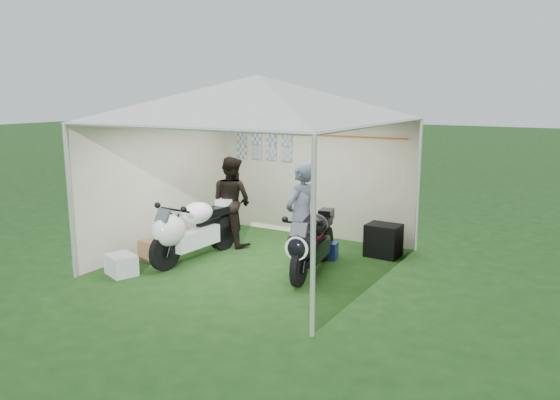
{
  "coord_description": "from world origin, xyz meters",
  "views": [
    {
      "loc": [
        4.62,
        -7.21,
        2.74
      ],
      "look_at": [
        0.2,
        0.35,
        1.0
      ],
      "focal_mm": 35.0,
      "sensor_mm": 36.0,
      "label": 1
    }
  ],
  "objects_px": {
    "canopy_tent": "(258,103)",
    "paddock_stand": "(326,250)",
    "person_dark_jacket": "(232,201)",
    "crate_1": "(154,250)",
    "person_blue_jacket": "(301,217)",
    "equipment_box": "(383,240)",
    "motorcycle_black": "(311,241)",
    "crate_0": "(121,265)",
    "motorcycle_white": "(191,228)"
  },
  "relations": [
    {
      "from": "person_dark_jacket",
      "to": "crate_0",
      "type": "distance_m",
      "value": 2.36
    },
    {
      "from": "person_dark_jacket",
      "to": "equipment_box",
      "type": "height_order",
      "value": "person_dark_jacket"
    },
    {
      "from": "canopy_tent",
      "to": "person_blue_jacket",
      "type": "relative_size",
      "value": 3.3
    },
    {
      "from": "canopy_tent",
      "to": "motorcycle_white",
      "type": "distance_m",
      "value": 2.32
    },
    {
      "from": "paddock_stand",
      "to": "motorcycle_white",
      "type": "bearing_deg",
      "value": -146.34
    },
    {
      "from": "motorcycle_black",
      "to": "person_blue_jacket",
      "type": "xyz_separation_m",
      "value": [
        -0.2,
        0.05,
        0.34
      ]
    },
    {
      "from": "crate_1",
      "to": "canopy_tent",
      "type": "bearing_deg",
      "value": 26.96
    },
    {
      "from": "motorcycle_black",
      "to": "person_blue_jacket",
      "type": "bearing_deg",
      "value": 157.06
    },
    {
      "from": "crate_0",
      "to": "motorcycle_black",
      "type": "bearing_deg",
      "value": 30.71
    },
    {
      "from": "motorcycle_white",
      "to": "equipment_box",
      "type": "relative_size",
      "value": 3.63
    },
    {
      "from": "motorcycle_white",
      "to": "equipment_box",
      "type": "distance_m",
      "value": 3.23
    },
    {
      "from": "motorcycle_white",
      "to": "crate_1",
      "type": "xyz_separation_m",
      "value": [
        -0.56,
        -0.28,
        -0.38
      ]
    },
    {
      "from": "motorcycle_black",
      "to": "crate_0",
      "type": "height_order",
      "value": "motorcycle_black"
    },
    {
      "from": "equipment_box",
      "to": "crate_1",
      "type": "distance_m",
      "value": 3.84
    },
    {
      "from": "canopy_tent",
      "to": "person_blue_jacket",
      "type": "distance_m",
      "value": 1.9
    },
    {
      "from": "canopy_tent",
      "to": "motorcycle_white",
      "type": "height_order",
      "value": "canopy_tent"
    },
    {
      "from": "motorcycle_white",
      "to": "crate_1",
      "type": "bearing_deg",
      "value": -149.67
    },
    {
      "from": "motorcycle_black",
      "to": "crate_1",
      "type": "bearing_deg",
      "value": -175.12
    },
    {
      "from": "motorcycle_black",
      "to": "motorcycle_white",
      "type": "bearing_deg",
      "value": -178.9
    },
    {
      "from": "equipment_box",
      "to": "crate_0",
      "type": "bearing_deg",
      "value": -136.73
    },
    {
      "from": "person_dark_jacket",
      "to": "person_blue_jacket",
      "type": "relative_size",
      "value": 0.94
    },
    {
      "from": "crate_1",
      "to": "paddock_stand",
      "type": "bearing_deg",
      "value": 32.23
    },
    {
      "from": "motorcycle_black",
      "to": "crate_1",
      "type": "xyz_separation_m",
      "value": [
        -2.56,
        -0.67,
        -0.35
      ]
    },
    {
      "from": "canopy_tent",
      "to": "crate_0",
      "type": "xyz_separation_m",
      "value": [
        -1.48,
        -1.6,
        -2.42
      ]
    },
    {
      "from": "crate_0",
      "to": "canopy_tent",
      "type": "bearing_deg",
      "value": 47.15
    },
    {
      "from": "person_dark_jacket",
      "to": "crate_1",
      "type": "relative_size",
      "value": 4.25
    },
    {
      "from": "canopy_tent",
      "to": "motorcycle_white",
      "type": "relative_size",
      "value": 2.82
    },
    {
      "from": "canopy_tent",
      "to": "equipment_box",
      "type": "bearing_deg",
      "value": 39.25
    },
    {
      "from": "paddock_stand",
      "to": "crate_0",
      "type": "relative_size",
      "value": 0.8
    },
    {
      "from": "canopy_tent",
      "to": "equipment_box",
      "type": "height_order",
      "value": "canopy_tent"
    },
    {
      "from": "motorcycle_white",
      "to": "motorcycle_black",
      "type": "relative_size",
      "value": 1.06
    },
    {
      "from": "canopy_tent",
      "to": "person_dark_jacket",
      "type": "bearing_deg",
      "value": 147.89
    },
    {
      "from": "person_dark_jacket",
      "to": "motorcycle_black",
      "type": "bearing_deg",
      "value": 167.29
    },
    {
      "from": "equipment_box",
      "to": "crate_0",
      "type": "distance_m",
      "value": 4.28
    },
    {
      "from": "paddock_stand",
      "to": "person_blue_jacket",
      "type": "relative_size",
      "value": 0.22
    },
    {
      "from": "motorcycle_white",
      "to": "person_dark_jacket",
      "type": "xyz_separation_m",
      "value": [
        0.02,
        1.13,
        0.26
      ]
    },
    {
      "from": "canopy_tent",
      "to": "motorcycle_black",
      "type": "height_order",
      "value": "canopy_tent"
    },
    {
      "from": "paddock_stand",
      "to": "equipment_box",
      "type": "distance_m",
      "value": 1.0
    },
    {
      "from": "paddock_stand",
      "to": "equipment_box",
      "type": "height_order",
      "value": "equipment_box"
    },
    {
      "from": "paddock_stand",
      "to": "person_dark_jacket",
      "type": "xyz_separation_m",
      "value": [
        -1.84,
        -0.11,
        0.67
      ]
    },
    {
      "from": "crate_1",
      "to": "equipment_box",
      "type": "bearing_deg",
      "value": 33.68
    },
    {
      "from": "person_dark_jacket",
      "to": "person_blue_jacket",
      "type": "height_order",
      "value": "person_blue_jacket"
    },
    {
      "from": "paddock_stand",
      "to": "crate_0",
      "type": "distance_m",
      "value": 3.3
    },
    {
      "from": "paddock_stand",
      "to": "equipment_box",
      "type": "bearing_deg",
      "value": 37.87
    },
    {
      "from": "motorcycle_black",
      "to": "canopy_tent",
      "type": "bearing_deg",
      "value": 163.16
    },
    {
      "from": "motorcycle_white",
      "to": "crate_0",
      "type": "bearing_deg",
      "value": -110.44
    },
    {
      "from": "paddock_stand",
      "to": "crate_1",
      "type": "distance_m",
      "value": 2.86
    },
    {
      "from": "paddock_stand",
      "to": "person_dark_jacket",
      "type": "distance_m",
      "value": 1.96
    },
    {
      "from": "canopy_tent",
      "to": "paddock_stand",
      "type": "relative_size",
      "value": 15.13
    },
    {
      "from": "motorcycle_white",
      "to": "motorcycle_black",
      "type": "distance_m",
      "value": 2.04
    }
  ]
}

